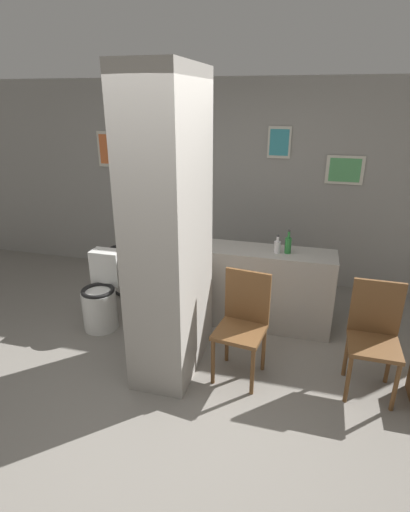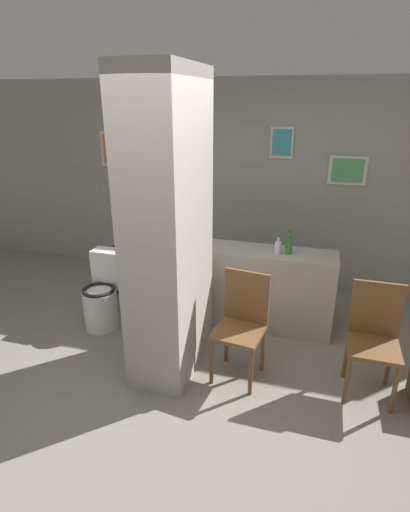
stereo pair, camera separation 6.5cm
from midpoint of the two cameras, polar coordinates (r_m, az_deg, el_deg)
ground_plane at (r=3.64m, az=-7.08°, el=-18.89°), size 14.00×14.00×0.00m
wall_back at (r=5.38m, az=3.37°, el=10.34°), size 8.00×0.09×2.60m
pillar_center at (r=3.39m, az=-4.61°, el=3.46°), size 0.52×0.99×2.60m
counter_shelf at (r=4.38m, az=9.01°, el=-4.62°), size 1.44×0.44×0.87m
toilet at (r=4.51m, az=-13.98°, el=-5.51°), size 0.37×0.53×0.81m
chair_near_pillar at (r=3.56m, az=5.81°, el=-9.23°), size 0.46×0.46×0.97m
chair_by_doorway at (r=3.65m, az=23.44°, el=-10.33°), size 0.42×0.42×0.97m
bicycle at (r=4.82m, az=-5.70°, el=-2.72°), size 1.65×0.42×0.78m
bottle_tall at (r=4.14m, az=12.33°, el=1.53°), size 0.07×0.07×0.25m
bottle_short at (r=4.14m, az=10.84°, el=1.32°), size 0.07×0.07×0.20m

